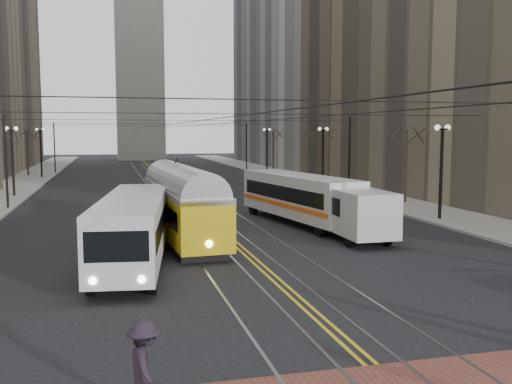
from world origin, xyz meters
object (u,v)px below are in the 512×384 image
streetcar (182,210)px  sedan_silver (252,177)px  transit_bus (134,231)px  pedestrian_d (145,367)px  rear_bus (298,199)px  sedan_grey (260,187)px  cargo_van (354,214)px

streetcar → sedan_silver: size_ratio=2.80×
transit_bus → pedestrian_d: size_ratio=6.12×
transit_bus → rear_bus: size_ratio=1.01×
sedan_grey → cargo_van: bearing=-84.3°
sedan_grey → sedan_silver: (1.92, 10.51, 0.04)m
sedan_silver → streetcar: bearing=-102.0°
streetcar → cargo_van: (8.37, -2.51, -0.16)m
transit_bus → cargo_van: transit_bus is taller
cargo_van → sedan_grey: bearing=88.7°
streetcar → rear_bus: bearing=20.5°
rear_bus → transit_bus: bearing=-149.0°
rear_bus → sedan_silver: (3.42, 25.41, -0.72)m
streetcar → sedan_grey: 20.19m
streetcar → pedestrian_d: bearing=-102.4°
streetcar → sedan_silver: streetcar is taller
cargo_van → pedestrian_d: (-11.29, -15.57, -0.37)m
streetcar → pedestrian_d: streetcar is taller
sedan_grey → sedan_silver: bearing=86.7°
sedan_silver → sedan_grey: bearing=-91.8°
streetcar → sedan_grey: size_ratio=3.06×
rear_bus → sedan_grey: rear_bus is taller
streetcar → rear_bus: streetcar is taller
transit_bus → sedan_silver: (13.38, 33.91, -0.68)m
streetcar → rear_bus: size_ratio=1.12×
sedan_grey → pedestrian_d: pedestrian_d is taller
cargo_van → sedan_grey: 20.66m
sedan_grey → streetcar: bearing=-109.0°
rear_bus → cargo_van: rear_bus is taller
cargo_van → sedan_silver: bearing=85.6°
cargo_van → pedestrian_d: 19.23m
rear_bus → cargo_van: 5.84m
pedestrian_d → streetcar: bearing=-20.0°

